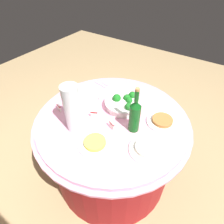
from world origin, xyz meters
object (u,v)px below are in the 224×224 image
plate_stack (86,98)px  label_placard_front (112,125)px  food_plate_peanuts (162,121)px  label_placard_rear (94,114)px  wine_bottle (135,115)px  serving_tongs (102,84)px  broccoli_bowl (124,103)px  food_plate_fried_egg (95,143)px  food_plate_rice (147,149)px  label_placard_mid (59,107)px  decorative_fruit_vase (73,111)px

plate_stack → label_placard_front: plate_stack is taller
food_plate_peanuts → label_placard_rear: (0.44, 0.22, 0.02)m
wine_bottle → serving_tongs: bearing=-32.7°
wine_bottle → plate_stack: bearing=-6.3°
label_placard_front → label_placard_rear: 0.17m
wine_bottle → label_placard_front: (0.13, 0.08, -0.10)m
broccoli_bowl → label_placard_front: (-0.05, 0.24, -0.01)m
food_plate_fried_egg → food_plate_rice: bearing=-154.0°
food_plate_fried_egg → food_plate_rice: 0.32m
serving_tongs → food_plate_rice: food_plate_rice is taller
food_plate_peanuts → label_placard_mid: bearing=24.0°
plate_stack → label_placard_rear: bearing=147.1°
decorative_fruit_vase → serving_tongs: (0.17, -0.54, -0.15)m
plate_stack → label_placard_mid: plate_stack is taller
food_plate_peanuts → food_plate_fried_egg: bearing=57.4°
wine_bottle → label_placard_mid: size_ratio=6.11×
label_placard_front → label_placard_mid: bearing=8.7°
decorative_fruit_vase → label_placard_mid: size_ratio=6.18×
plate_stack → food_plate_peanuts: 0.61m
wine_bottle → label_placard_rear: wine_bottle is taller
serving_tongs → label_placard_front: 0.56m
serving_tongs → label_placard_front: bearing=133.4°
food_plate_fried_egg → food_plate_peanuts: (-0.27, -0.42, -0.00)m
serving_tongs → label_placard_front: (-0.38, 0.41, 0.03)m
decorative_fruit_vase → label_placard_rear: (-0.04, -0.16, -0.12)m
decorative_fruit_vase → food_plate_peanuts: decorative_fruit_vase is taller
wine_bottle → serving_tongs: wine_bottle is taller
plate_stack → decorative_fruit_vase: decorative_fruit_vase is taller
food_plate_rice → label_placard_mid: bearing=2.4°
food_plate_rice → label_placard_rear: bearing=-7.5°
food_plate_rice → broccoli_bowl: bearing=-39.5°
label_placard_mid → decorative_fruit_vase: bearing=164.0°
broccoli_bowl → label_placard_mid: bearing=38.3°
food_plate_fried_egg → label_placard_rear: bearing=-50.7°
decorative_fruit_vase → food_plate_rice: decorative_fruit_vase is taller
broccoli_bowl → decorative_fruit_vase: decorative_fruit_vase is taller
food_plate_fried_egg → plate_stack: bearing=-43.1°
food_plate_peanuts → food_plate_rice: size_ratio=1.00×
label_placard_mid → label_placard_front: bearing=-171.3°
decorative_fruit_vase → plate_stack: bearing=-64.7°
broccoli_bowl → label_placard_mid: (0.39, 0.31, -0.01)m
decorative_fruit_vase → food_plate_fried_egg: bearing=167.5°
label_placard_rear → broccoli_bowl: bearing=-119.0°
wine_bottle → food_plate_peanuts: bearing=-129.2°
serving_tongs → label_placard_rear: label_placard_rear is taller
food_plate_fried_egg → food_plate_peanuts: size_ratio=1.00×
broccoli_bowl → food_plate_peanuts: bearing=-178.5°
wine_bottle → food_plate_rice: wine_bottle is taller
broccoli_bowl → food_plate_fried_egg: broccoli_bowl is taller
food_plate_fried_egg → broccoli_bowl: bearing=-83.9°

